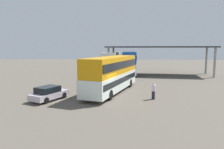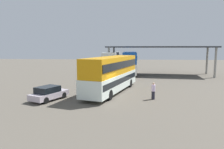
{
  "view_description": "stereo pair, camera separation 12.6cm",
  "coord_description": "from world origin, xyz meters",
  "px_view_note": "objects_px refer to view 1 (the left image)",
  "views": [
    {
      "loc": [
        2.39,
        -19.47,
        4.98
      ],
      "look_at": [
        0.48,
        3.42,
        2.0
      ],
      "focal_mm": 32.83,
      "sensor_mm": 36.0,
      "label": 1
    },
    {
      "loc": [
        2.51,
        -19.46,
        4.98
      ],
      "look_at": [
        0.48,
        3.42,
        2.0
      ],
      "focal_mm": 32.83,
      "sensor_mm": 36.0,
      "label": 2
    }
  ],
  "objects_px": {
    "double_decker_mid_row": "(129,62)",
    "double_decker_main": "(112,73)",
    "parked_hatchback": "(49,93)",
    "pedestrian_waiting": "(153,91)",
    "double_decker_near_canopy": "(111,62)"
  },
  "relations": [
    {
      "from": "double_decker_mid_row",
      "to": "pedestrian_waiting",
      "type": "relative_size",
      "value": 6.79
    },
    {
      "from": "double_decker_main",
      "to": "double_decker_near_canopy",
      "type": "bearing_deg",
      "value": 21.11
    },
    {
      "from": "double_decker_main",
      "to": "pedestrian_waiting",
      "type": "relative_size",
      "value": 7.02
    },
    {
      "from": "double_decker_main",
      "to": "double_decker_mid_row",
      "type": "xyz_separation_m",
      "value": [
        1.98,
        16.85,
        0.1
      ]
    },
    {
      "from": "parked_hatchback",
      "to": "double_decker_main",
      "type": "bearing_deg",
      "value": -29.86
    },
    {
      "from": "parked_hatchback",
      "to": "double_decker_mid_row",
      "type": "bearing_deg",
      "value": 3.55
    },
    {
      "from": "double_decker_main",
      "to": "double_decker_mid_row",
      "type": "distance_m",
      "value": 16.96
    },
    {
      "from": "double_decker_near_canopy",
      "to": "double_decker_mid_row",
      "type": "distance_m",
      "value": 3.52
    },
    {
      "from": "parked_hatchback",
      "to": "double_decker_near_canopy",
      "type": "height_order",
      "value": "double_decker_near_canopy"
    },
    {
      "from": "double_decker_near_canopy",
      "to": "double_decker_main",
      "type": "bearing_deg",
      "value": -173.46
    },
    {
      "from": "double_decker_main",
      "to": "double_decker_near_canopy",
      "type": "height_order",
      "value": "double_decker_near_canopy"
    },
    {
      "from": "double_decker_mid_row",
      "to": "double_decker_main",
      "type": "bearing_deg",
      "value": 173.77
    },
    {
      "from": "double_decker_main",
      "to": "double_decker_mid_row",
      "type": "relative_size",
      "value": 1.03
    },
    {
      "from": "double_decker_near_canopy",
      "to": "pedestrian_waiting",
      "type": "bearing_deg",
      "value": -162.36
    },
    {
      "from": "double_decker_main",
      "to": "double_decker_mid_row",
      "type": "height_order",
      "value": "double_decker_mid_row"
    }
  ]
}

